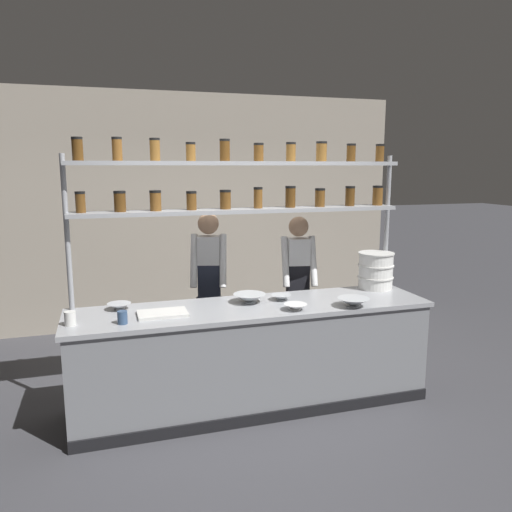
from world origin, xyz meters
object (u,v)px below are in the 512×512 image
at_px(prep_bowl_near_right, 353,302).
at_px(prep_bowl_far_left, 295,307).
at_px(spice_shelf_unit, 243,192).
at_px(prep_bowl_center_back, 249,298).
at_px(prep_bowl_near_left, 119,307).
at_px(serving_cup_by_board, 70,318).
at_px(serving_cup_front, 122,317).
at_px(cutting_board, 163,313).
at_px(chef_left, 209,282).
at_px(container_stack, 376,270).
at_px(prep_bowl_center_front, 281,298).
at_px(chef_center, 298,282).

height_order(prep_bowl_near_right, prep_bowl_far_left, prep_bowl_near_right).
bearing_deg(spice_shelf_unit, prep_bowl_center_back, -92.68).
bearing_deg(prep_bowl_near_left, serving_cup_by_board, -138.19).
relative_size(spice_shelf_unit, prep_bowl_center_back, 10.51).
relative_size(prep_bowl_far_left, serving_cup_front, 1.95).
relative_size(cutting_board, serving_cup_by_board, 3.65).
height_order(chef_left, prep_bowl_near_left, chef_left).
distance_m(container_stack, prep_bowl_center_front, 1.07).
height_order(prep_bowl_near_left, prep_bowl_far_left, prep_bowl_near_left).
height_order(spice_shelf_unit, cutting_board, spice_shelf_unit).
distance_m(container_stack, prep_bowl_near_left, 2.47).
distance_m(prep_bowl_center_front, serving_cup_by_board, 1.80).
bearing_deg(prep_bowl_near_left, serving_cup_front, -88.36).
bearing_deg(chef_center, serving_cup_by_board, -148.96).
bearing_deg(serving_cup_front, serving_cup_by_board, 168.79).
distance_m(chef_center, prep_bowl_far_left, 1.02).
bearing_deg(serving_cup_by_board, prep_bowl_center_back, 8.39).
distance_m(spice_shelf_unit, cutting_board, 1.30).
distance_m(chef_center, prep_bowl_near_right, 0.99).
bearing_deg(prep_bowl_near_right, prep_bowl_center_front, 144.00).
bearing_deg(chef_left, serving_cup_front, -115.33).
height_order(chef_left, prep_bowl_near_right, chef_left).
bearing_deg(chef_left, prep_bowl_near_right, -31.19).
relative_size(container_stack, prep_bowl_near_left, 1.79).
bearing_deg(prep_bowl_far_left, serving_cup_by_board, 176.14).
bearing_deg(serving_cup_front, prep_bowl_center_back, 14.97).
bearing_deg(prep_bowl_far_left, prep_bowl_near_left, 162.34).
bearing_deg(prep_bowl_near_left, prep_bowl_near_right, -14.43).
distance_m(prep_bowl_far_left, serving_cup_front, 1.41).
bearing_deg(serving_cup_front, prep_bowl_far_left, -1.84).
distance_m(container_stack, prep_bowl_far_left, 1.16).
relative_size(chef_left, cutting_board, 4.15).
bearing_deg(serving_cup_front, prep_bowl_center_front, 11.65).
relative_size(chef_left, prep_bowl_center_back, 5.74).
distance_m(prep_bowl_center_back, serving_cup_front, 1.14).
bearing_deg(prep_bowl_center_back, spice_shelf_unit, 87.32).
relative_size(prep_bowl_center_front, prep_bowl_far_left, 0.93).
xyz_separation_m(cutting_board, prep_bowl_far_left, (1.09, -0.19, 0.01)).
bearing_deg(prep_bowl_center_back, prep_bowl_near_right, -25.06).
xyz_separation_m(prep_bowl_center_front, prep_bowl_far_left, (0.01, -0.33, 0.00)).
bearing_deg(prep_bowl_near_left, prep_bowl_center_front, -4.77).
distance_m(cutting_board, serving_cup_front, 0.35).
bearing_deg(container_stack, serving_cup_by_board, -172.69).
bearing_deg(chef_left, chef_center, 7.83).
height_order(container_stack, serving_cup_front, container_stack).
bearing_deg(spice_shelf_unit, chef_center, 27.96).
bearing_deg(container_stack, chef_center, 144.88).
relative_size(prep_bowl_near_left, serving_cup_by_board, 1.83).
distance_m(chef_left, chef_center, 0.92).
bearing_deg(chef_left, serving_cup_by_board, -127.62).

